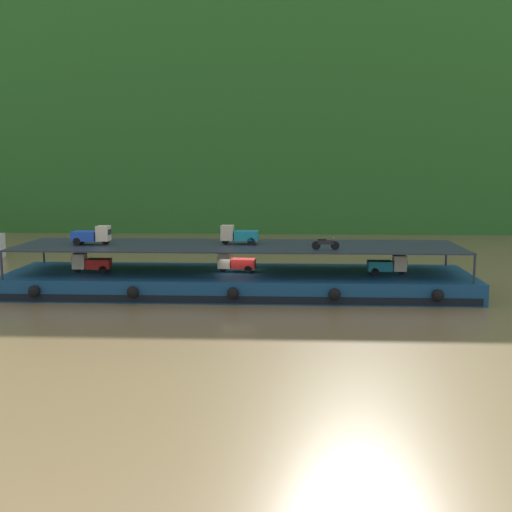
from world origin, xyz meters
The scene contains 10 objects.
ground_plane centered at (0.00, 0.00, 0.00)m, with size 400.00×400.00×0.00m, color brown.
hillside_far_bank centered at (0.00, 56.93, 23.80)m, with size 119.72×37.10×42.26m.
cargo_barge centered at (0.00, -0.04, 0.75)m, with size 33.61×9.24×1.50m.
cargo_rack centered at (0.00, 0.00, 3.44)m, with size 32.01×7.81×2.00m.
mini_truck_lower_stern centered at (-10.72, -0.56, 2.19)m, with size 2.79×1.29×1.38m.
mini_truck_lower_aft centered at (-0.16, 0.08, 2.19)m, with size 2.79×1.29×1.38m.
mini_truck_lower_mid centered at (10.76, -0.48, 2.19)m, with size 2.75×1.22×1.38m.
mini_truck_upper_stern centered at (-10.67, -0.27, 4.19)m, with size 2.74×1.20×1.38m.
mini_truck_upper_mid centered at (0.01, 0.54, 4.19)m, with size 2.76×1.24×1.38m.
motorcycle_upper_port centered at (6.19, -2.34, 3.93)m, with size 1.90×0.55×0.87m.
Camera 1 is at (3.62, -46.35, 9.38)m, focal length 45.22 mm.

